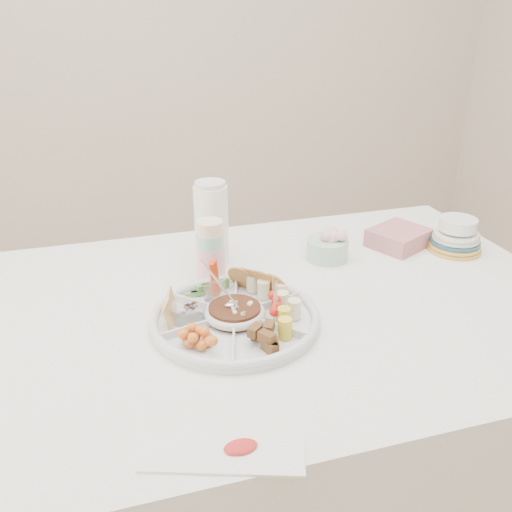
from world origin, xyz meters
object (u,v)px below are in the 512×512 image
object	(u,v)px
party_tray	(235,316)
plate_stack	(456,235)
dining_table	(272,421)
chair	(501,297)
thermos	(211,222)

from	to	relation	value
party_tray	plate_stack	world-z (taller)	plate_stack
dining_table	party_tray	distance (m)	0.42
dining_table	chair	world-z (taller)	chair
thermos	plate_stack	xyz separation A→B (m)	(0.70, -0.13, -0.07)
thermos	plate_stack	bearing A→B (deg)	-10.13
dining_table	plate_stack	bearing A→B (deg)	12.89
thermos	chair	bearing A→B (deg)	-6.17
plate_stack	dining_table	bearing A→B (deg)	-167.11
party_tray	thermos	size ratio (longest dim) A/B	1.57
chair	thermos	world-z (taller)	chair
dining_table	plate_stack	xyz separation A→B (m)	(0.61, 0.14, 0.43)
plate_stack	chair	bearing A→B (deg)	5.84
dining_table	plate_stack	world-z (taller)	plate_stack
party_tray	chair	bearing A→B (deg)	13.74
plate_stack	party_tray	bearing A→B (deg)	-163.80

